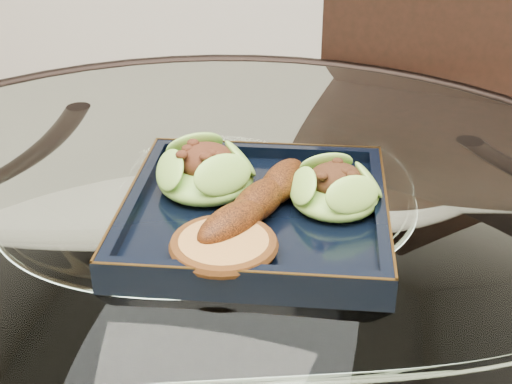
# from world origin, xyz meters

# --- Properties ---
(dining_table) EXTENTS (1.13, 1.13, 0.77)m
(dining_table) POSITION_xyz_m (-0.00, -0.00, 0.60)
(dining_table) COLOR white
(dining_table) RESTS_ON ground
(dining_chair) EXTENTS (0.53, 0.53, 1.07)m
(dining_chair) POSITION_xyz_m (0.24, 0.43, 0.60)
(dining_chair) COLOR black
(dining_chair) RESTS_ON ground
(navy_plate) EXTENTS (0.30, 0.30, 0.02)m
(navy_plate) POSITION_xyz_m (0.05, 0.00, 0.77)
(navy_plate) COLOR black
(navy_plate) RESTS_ON dining_table
(lettuce_wrap_left) EXTENTS (0.13, 0.13, 0.04)m
(lettuce_wrap_left) POSITION_xyz_m (-0.01, 0.03, 0.80)
(lettuce_wrap_left) COLOR #65AD32
(lettuce_wrap_left) RESTS_ON navy_plate
(lettuce_wrap_right) EXTENTS (0.10, 0.10, 0.03)m
(lettuce_wrap_right) POSITION_xyz_m (0.13, 0.02, 0.80)
(lettuce_wrap_right) COLOR #65AA31
(lettuce_wrap_right) RESTS_ON navy_plate
(roasted_plantain) EXTENTS (0.09, 0.19, 0.03)m
(roasted_plantain) POSITION_xyz_m (0.06, -0.01, 0.80)
(roasted_plantain) COLOR #5D2709
(roasted_plantain) RESTS_ON navy_plate
(crumb_patty) EXTENTS (0.12, 0.12, 0.02)m
(crumb_patty) POSITION_xyz_m (0.04, -0.09, 0.79)
(crumb_patty) COLOR #B7793D
(crumb_patty) RESTS_ON navy_plate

